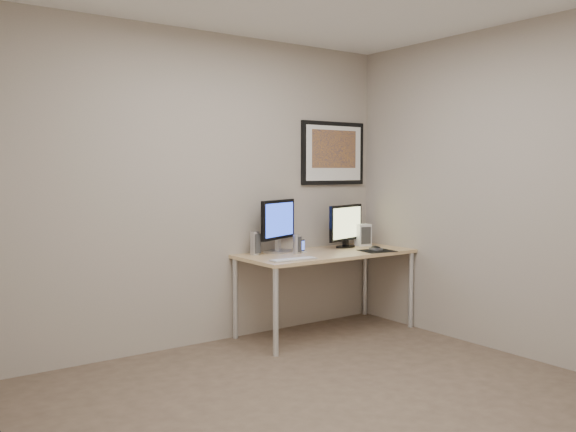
% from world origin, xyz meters
% --- Properties ---
extents(floor, '(3.60, 3.60, 0.00)m').
position_xyz_m(floor, '(0.00, 0.00, 0.00)').
color(floor, '#4E3F31').
rests_on(floor, ground).
extents(room, '(3.60, 3.60, 3.60)m').
position_xyz_m(room, '(0.00, 0.45, 1.64)').
color(room, white).
rests_on(room, ground).
extents(desk, '(1.60, 0.70, 0.73)m').
position_xyz_m(desk, '(1.00, 1.35, 0.66)').
color(desk, '#9A744A').
rests_on(desk, floor).
extents(framed_art, '(0.75, 0.04, 0.60)m').
position_xyz_m(framed_art, '(1.35, 1.68, 1.62)').
color(framed_art, black).
rests_on(framed_art, room).
extents(monitor_large, '(0.48, 0.25, 0.47)m').
position_xyz_m(monitor_large, '(0.64, 1.58, 0.99)').
color(monitor_large, '#BBBBC0').
rests_on(monitor_large, desk).
extents(monitor_tv, '(0.50, 0.18, 0.40)m').
position_xyz_m(monitor_tv, '(1.35, 1.49, 0.95)').
color(monitor_tv, black).
rests_on(monitor_tv, desk).
extents(speaker_left, '(0.09, 0.09, 0.20)m').
position_xyz_m(speaker_left, '(0.38, 1.56, 0.83)').
color(speaker_left, '#BBBBC0').
rests_on(speaker_left, desk).
extents(speaker_right, '(0.08, 0.08, 0.16)m').
position_xyz_m(speaker_right, '(0.73, 1.44, 0.81)').
color(speaker_right, '#BBBBC0').
rests_on(speaker_right, desk).
extents(phone_dock, '(0.07, 0.07, 0.12)m').
position_xyz_m(phone_dock, '(0.80, 1.44, 0.79)').
color(phone_dock, black).
rests_on(phone_dock, desk).
extents(keyboard, '(0.41, 0.13, 0.01)m').
position_xyz_m(keyboard, '(0.47, 1.12, 0.74)').
color(keyboard, '#BBBBC0').
rests_on(keyboard, desk).
extents(mousepad, '(0.32, 0.29, 0.00)m').
position_xyz_m(mousepad, '(1.42, 1.14, 0.73)').
color(mousepad, black).
rests_on(mousepad, desk).
extents(mouse, '(0.06, 0.11, 0.04)m').
position_xyz_m(mouse, '(1.44, 1.17, 0.75)').
color(mouse, black).
rests_on(mouse, mousepad).
extents(fan_unit, '(0.15, 0.12, 0.21)m').
position_xyz_m(fan_unit, '(1.57, 1.50, 0.83)').
color(fan_unit, silver).
rests_on(fan_unit, desk).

